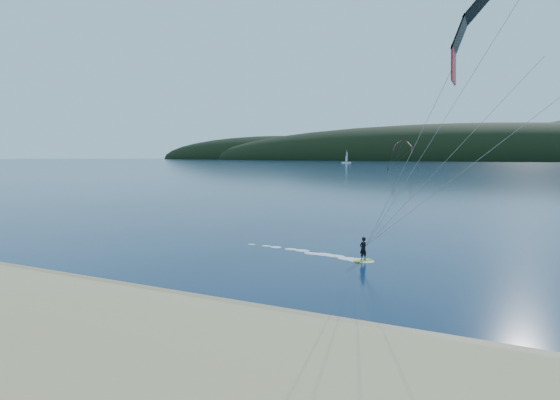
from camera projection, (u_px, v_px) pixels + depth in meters
name	position (u px, v px, depth m)	size (l,w,h in m)	color
ground	(124.00, 334.00, 19.40)	(1800.00, 1800.00, 0.00)	#071C36
wet_sand	(188.00, 302.00, 23.43)	(220.00, 2.50, 0.10)	#937D55
headland	(489.00, 160.00, 686.94)	(1200.00, 310.00, 140.00)	black
kitesurfer_near	(533.00, 66.00, 21.28)	(25.18, 9.91, 16.23)	#ADC316
kitesurfer_far	(402.00, 150.00, 205.88)	(12.75, 8.48, 13.37)	#ADC316
sailboat	(346.00, 162.00, 427.74)	(8.68, 5.64, 12.45)	white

